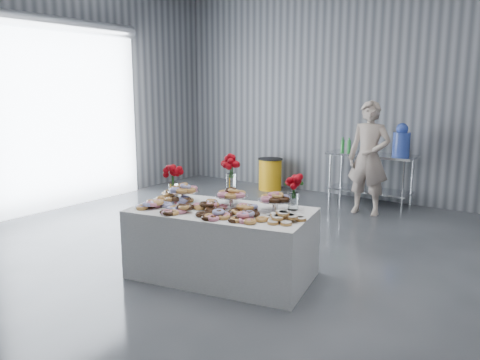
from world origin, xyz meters
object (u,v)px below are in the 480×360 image
object	(u,v)px
person	(369,158)
trash_barrel	(270,174)
water_jug	(401,141)
prep_table	(371,169)
display_table	(222,243)

from	to	relation	value
person	trash_barrel	world-z (taller)	person
water_jug	trash_barrel	xyz separation A→B (m)	(-2.57, 0.00, -0.83)
prep_table	trash_barrel	size ratio (longest dim) A/B	2.36
prep_table	person	distance (m)	0.74
display_table	person	world-z (taller)	person
display_table	prep_table	distance (m)	4.10
display_table	trash_barrel	size ratio (longest dim) A/B	2.99
display_table	prep_table	bearing A→B (deg)	88.02
water_jug	display_table	bearing A→B (deg)	-98.91
prep_table	trash_barrel	xyz separation A→B (m)	(-2.07, -0.00, -0.30)
display_table	trash_barrel	distance (m)	4.52
display_table	trash_barrel	bearing A→B (deg)	115.21
water_jug	person	xyz separation A→B (m)	(-0.31, -0.65, -0.23)
prep_table	water_jug	xyz separation A→B (m)	(0.50, -0.00, 0.53)
display_table	prep_table	world-z (taller)	prep_table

